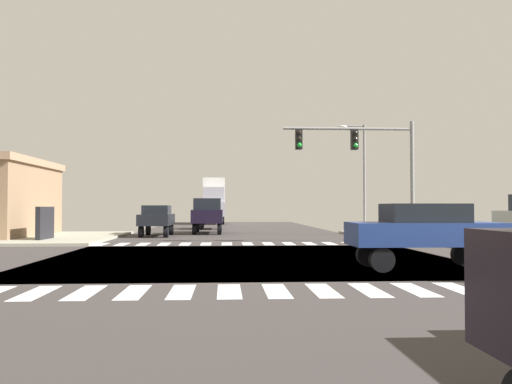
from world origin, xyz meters
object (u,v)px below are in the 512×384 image
object	(u,v)px
sedan_leading_2	(157,218)
pickup_middle_1	(208,214)
traffic_signal_mast	(361,152)
street_lamp	(360,168)
sedan_outer_3	(424,230)
sedan_farside_1	(211,215)
box_truck_nearside_1	(214,200)

from	to	relation	value
sedan_leading_2	pickup_middle_1	world-z (taller)	pickup_middle_1
sedan_leading_2	pickup_middle_1	bearing A→B (deg)	-133.31
traffic_signal_mast	street_lamp	distance (m)	7.58
sedan_leading_2	sedan_outer_3	size ratio (longest dim) A/B	1.00
sedan_farside_1	sedan_outer_3	world-z (taller)	same
sedan_outer_3	sedan_leading_2	bearing A→B (deg)	28.95
street_lamp	pickup_middle_1	bearing A→B (deg)	165.88
traffic_signal_mast	sedan_leading_2	size ratio (longest dim) A/B	1.54
sedan_farside_1	pickup_middle_1	bearing A→B (deg)	90.00
box_truck_nearside_1	sedan_farside_1	size ratio (longest dim) A/B	1.67
box_truck_nearside_1	sedan_outer_3	bearing A→B (deg)	99.33
sedan_farside_1	pickup_middle_1	size ratio (longest dim) A/B	0.84
sedan_leading_2	sedan_farside_1	bearing A→B (deg)	-106.05
traffic_signal_mast	box_truck_nearside_1	distance (m)	31.80
sedan_farside_1	traffic_signal_mast	bearing A→B (deg)	115.03
traffic_signal_mast	sedan_outer_3	bearing A→B (deg)	-95.38
box_truck_nearside_1	sedan_farside_1	distance (m)	13.75
sedan_leading_2	box_truck_nearside_1	bearing A→B (deg)	-97.10
traffic_signal_mast	street_lamp	size ratio (longest dim) A/B	0.94
street_lamp	sedan_outer_3	size ratio (longest dim) A/B	1.64
pickup_middle_1	sedan_outer_3	size ratio (longest dim) A/B	1.19
box_truck_nearside_1	pickup_middle_1	size ratio (longest dim) A/B	1.41
street_lamp	pickup_middle_1	xyz separation A→B (m)	(-9.79, 2.46, -3.00)
sedan_outer_3	box_truck_nearside_1	bearing A→B (deg)	9.33
street_lamp	traffic_signal_mast	bearing A→B (deg)	-103.98
street_lamp	sedan_farside_1	world-z (taller)	street_lamp
sedan_farside_1	sedan_leading_2	xyz separation A→B (m)	(-3.00, -10.42, 0.00)
traffic_signal_mast	box_truck_nearside_1	bearing A→B (deg)	104.53
sedan_outer_3	pickup_middle_1	bearing A→B (deg)	18.13
box_truck_nearside_1	sedan_farside_1	world-z (taller)	box_truck_nearside_1
sedan_farside_1	box_truck_nearside_1	bearing A→B (deg)	-90.00
traffic_signal_mast	pickup_middle_1	world-z (taller)	traffic_signal_mast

